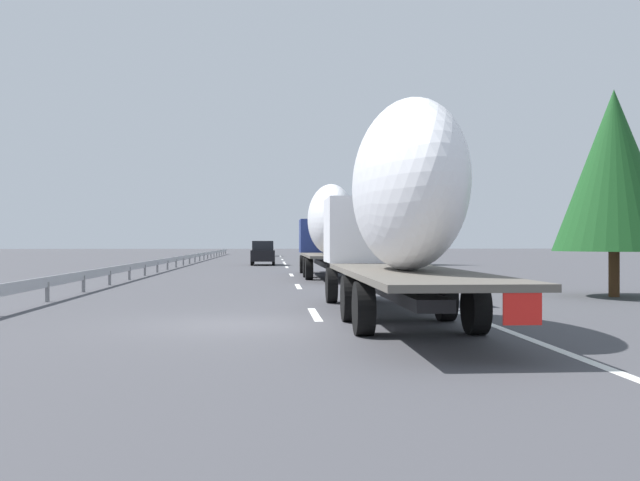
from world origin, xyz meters
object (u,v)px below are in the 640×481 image
truck_trailing (397,205)px  road_sign (341,236)px  truck_lead (328,226)px  car_black_suv (263,253)px  car_white_van (267,249)px

truck_trailing → road_sign: truck_trailing is taller
road_sign → truck_lead: bearing=173.0°
car_black_suv → road_sign: bearing=-48.4°
car_black_suv → road_sign: size_ratio=1.30×
car_white_van → car_black_suv: car_black_suv is taller
truck_trailing → road_sign: size_ratio=4.01×
truck_trailing → road_sign: 45.13m
truck_lead → car_black_suv: (19.52, 3.55, -1.66)m
truck_trailing → car_black_suv: (39.11, 3.55, -1.70)m
truck_trailing → car_white_van: size_ratio=2.86×
truck_lead → road_sign: size_ratio=3.91×
car_white_van → road_sign: bearing=-167.2°
truck_lead → car_black_suv: size_ratio=3.01×
car_white_van → road_sign: 29.86m
car_white_van → road_sign: (-29.09, -6.60, 1.40)m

